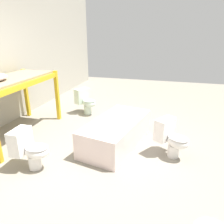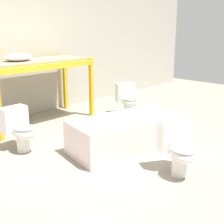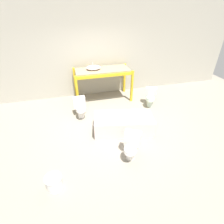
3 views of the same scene
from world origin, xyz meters
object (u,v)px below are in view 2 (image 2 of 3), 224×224
(bathtub_main, at_px, (125,131))
(toilet_far, at_px, (128,99))
(toilet_extra, at_px, (20,128))
(sink_basin, at_px, (18,57))
(toilet_near, at_px, (178,147))

(bathtub_main, height_order, toilet_far, toilet_far)
(toilet_extra, bearing_deg, bathtub_main, -46.34)
(sink_basin, bearing_deg, toilet_near, -84.48)
(bathtub_main, bearing_deg, sink_basin, 113.10)
(toilet_near, height_order, toilet_far, same)
(toilet_near, bearing_deg, sink_basin, 126.61)
(bathtub_main, xyz_separation_m, toilet_far, (1.32, 1.12, 0.06))
(sink_basin, relative_size, toilet_far, 0.78)
(toilet_far, xyz_separation_m, toilet_extra, (-2.37, -0.09, 0.00))
(bathtub_main, distance_m, toilet_extra, 1.47)
(toilet_far, height_order, toilet_extra, same)
(toilet_far, distance_m, toilet_extra, 2.37)
(bathtub_main, distance_m, toilet_near, 0.95)
(sink_basin, xyz_separation_m, bathtub_main, (0.42, -2.05, -0.92))
(toilet_near, distance_m, toilet_far, 2.52)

